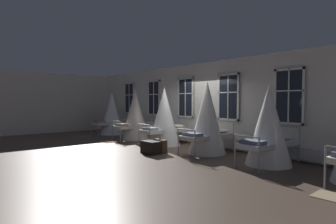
# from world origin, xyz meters

# --- Properties ---
(ground) EXTENTS (30.93, 30.93, 0.00)m
(ground) POSITION_xyz_m (0.00, 0.00, 0.00)
(ground) COLOR #4C3D33
(back_wall_with_windows) EXTENTS (16.46, 0.10, 3.21)m
(back_wall_with_windows) POSITION_xyz_m (0.00, 1.30, 1.60)
(back_wall_with_windows) COLOR silver
(back_wall_with_windows) RESTS_ON ground
(end_wall_left) EXTENTS (0.10, 7.18, 3.21)m
(end_wall_left) POSITION_xyz_m (-8.23, -1.84, 1.60)
(end_wall_left) COLOR silver
(end_wall_left) RESTS_ON ground
(window_bank) EXTENTS (12.06, 0.10, 2.63)m
(window_bank) POSITION_xyz_m (-0.00, 1.18, 0.94)
(window_bank) COLOR black
(window_bank) RESTS_ON ground
(cot_first) EXTENTS (1.24, 1.97, 2.19)m
(cot_first) POSITION_xyz_m (-5.56, 0.13, 1.06)
(cot_first) COLOR #9EA3A8
(cot_first) RESTS_ON ground
(cot_second) EXTENTS (1.24, 1.97, 2.27)m
(cot_second) POSITION_xyz_m (-3.30, 0.12, 1.10)
(cot_second) COLOR #9EA3A8
(cot_second) RESTS_ON ground
(cot_third) EXTENTS (1.24, 1.95, 2.26)m
(cot_third) POSITION_xyz_m (-1.12, 0.07, 1.10)
(cot_third) COLOR #9EA3A8
(cot_third) RESTS_ON ground
(cot_fourth) EXTENTS (1.24, 1.97, 2.39)m
(cot_fourth) POSITION_xyz_m (1.15, 0.06, 1.16)
(cot_fourth) COLOR #9EA3A8
(cot_fourth) RESTS_ON ground
(cot_fifth) EXTENTS (1.24, 1.97, 2.19)m
(cot_fifth) POSITION_xyz_m (3.33, 0.15, 1.06)
(cot_fifth) COLOR #9EA3A8
(cot_fifth) RESTS_ON ground
(rug_first) EXTENTS (0.83, 0.60, 0.01)m
(rug_first) POSITION_xyz_m (-5.56, -1.24, 0.01)
(rug_first) COLOR brown
(rug_first) RESTS_ON ground
(rug_second) EXTENTS (0.82, 0.58, 0.01)m
(rug_second) POSITION_xyz_m (-3.34, -1.24, 0.01)
(rug_second) COLOR brown
(rug_second) RESTS_ON ground
(suitcase_dark) EXTENTS (0.58, 0.27, 0.47)m
(suitcase_dark) POSITION_xyz_m (0.03, -1.01, 0.22)
(suitcase_dark) COLOR #472D1E
(suitcase_dark) RESTS_ON ground
(travel_trunk) EXTENTS (0.64, 0.41, 0.42)m
(travel_trunk) POSITION_xyz_m (-0.00, -1.39, 0.21)
(travel_trunk) COLOR black
(travel_trunk) RESTS_ON ground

